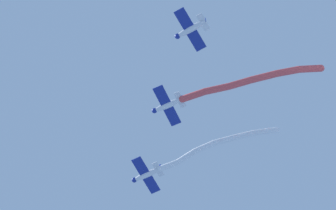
% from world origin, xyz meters
% --- Properties ---
extents(airplane_lead, '(6.17, 4.75, 1.53)m').
position_xyz_m(airplane_lead, '(2.28, 1.28, 88.36)').
color(airplane_lead, silver).
extents(smoke_trail_lead, '(3.97, 17.40, 3.80)m').
position_xyz_m(smoke_trail_lead, '(-0.37, -8.92, 89.85)').
color(smoke_trail_lead, white).
extents(airplane_left_wing, '(6.19, 4.75, 1.53)m').
position_xyz_m(airplane_left_wing, '(-7.87, -2.83, 88.61)').
color(airplane_left_wing, silver).
extents(smoke_trail_left_wing, '(3.83, 19.15, 1.66)m').
position_xyz_m(smoke_trail_left_wing, '(-10.23, -14.01, 88.31)').
color(smoke_trail_left_wing, '#DB4C4C').
extents(airplane_right_wing, '(6.12, 4.74, 1.53)m').
position_xyz_m(airplane_right_wing, '(-18.01, -6.94, 88.86)').
color(airplane_right_wing, silver).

